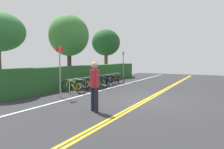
% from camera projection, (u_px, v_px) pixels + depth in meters
% --- Properties ---
extents(ground_plane, '(34.16, 13.24, 0.05)m').
position_uv_depth(ground_plane, '(147.00, 100.00, 9.37)').
color(ground_plane, '#2B2B2D').
extents(centre_line_yellow_inner, '(30.75, 0.10, 0.00)m').
position_uv_depth(centre_line_yellow_inner, '(149.00, 100.00, 9.33)').
color(centre_line_yellow_inner, gold).
rests_on(centre_line_yellow_inner, ground_plane).
extents(centre_line_yellow_outer, '(30.75, 0.10, 0.00)m').
position_uv_depth(centre_line_yellow_outer, '(145.00, 100.00, 9.41)').
color(centre_line_yellow_outer, gold).
rests_on(centre_line_yellow_outer, ground_plane).
extents(bike_lane_stripe_white, '(30.75, 0.12, 0.00)m').
position_uv_depth(bike_lane_stripe_white, '(87.00, 94.00, 10.88)').
color(bike_lane_stripe_white, white).
rests_on(bike_lane_stripe_white, ground_plane).
extents(bike_rack, '(5.92, 0.05, 0.78)m').
position_uv_depth(bike_rack, '(99.00, 78.00, 13.34)').
color(bike_rack, '#9EA0A5').
rests_on(bike_rack, ground_plane).
extents(bicycle_0, '(0.46, 1.75, 0.75)m').
position_uv_depth(bicycle_0, '(74.00, 87.00, 11.19)').
color(bicycle_0, black).
rests_on(bicycle_0, ground_plane).
extents(bicycle_1, '(0.58, 1.70, 0.76)m').
position_uv_depth(bicycle_1, '(82.00, 85.00, 11.93)').
color(bicycle_1, black).
rests_on(bicycle_1, ground_plane).
extents(bicycle_2, '(0.62, 1.73, 0.77)m').
position_uv_depth(bicycle_2, '(93.00, 83.00, 12.58)').
color(bicycle_2, black).
rests_on(bicycle_2, ground_plane).
extents(bicycle_3, '(0.63, 1.61, 0.69)m').
position_uv_depth(bicycle_3, '(98.00, 82.00, 13.43)').
color(bicycle_3, black).
rests_on(bicycle_3, ground_plane).
extents(bicycle_4, '(0.49, 1.72, 0.77)m').
position_uv_depth(bicycle_4, '(104.00, 81.00, 14.05)').
color(bicycle_4, black).
rests_on(bicycle_4, ground_plane).
extents(bicycle_5, '(0.60, 1.70, 0.74)m').
position_uv_depth(bicycle_5, '(110.00, 80.00, 14.78)').
color(bicycle_5, black).
rests_on(bicycle_5, ground_plane).
extents(bicycle_6, '(0.51, 1.68, 0.68)m').
position_uv_depth(bicycle_6, '(115.00, 79.00, 15.61)').
color(bicycle_6, black).
rests_on(bicycle_6, ground_plane).
extents(pedestrian, '(0.32, 0.43, 1.75)m').
position_uv_depth(pedestrian, '(94.00, 83.00, 7.17)').
color(pedestrian, '#1E1E2D').
rests_on(pedestrian, ground_plane).
extents(sign_post_near, '(0.36, 0.10, 2.47)m').
position_uv_depth(sign_post_near, '(60.00, 67.00, 9.75)').
color(sign_post_near, gray).
rests_on(sign_post_near, ground_plane).
extents(sign_post_far, '(0.36, 0.08, 2.46)m').
position_uv_depth(sign_post_far, '(123.00, 64.00, 16.85)').
color(sign_post_far, gray).
rests_on(sign_post_far, ground_plane).
extents(hedge_backdrop, '(14.87, 0.94, 1.37)m').
position_uv_depth(hedge_backdrop, '(88.00, 74.00, 15.50)').
color(hedge_backdrop, '#235626').
rests_on(hedge_backdrop, ground_plane).
extents(tree_mid, '(2.85, 2.85, 4.99)m').
position_uv_depth(tree_mid, '(69.00, 36.00, 14.86)').
color(tree_mid, '#473323').
rests_on(tree_mid, ground_plane).
extents(tree_far_right, '(2.92, 2.92, 4.90)m').
position_uv_depth(tree_far_right, '(106.00, 43.00, 21.58)').
color(tree_far_right, brown).
rests_on(tree_far_right, ground_plane).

